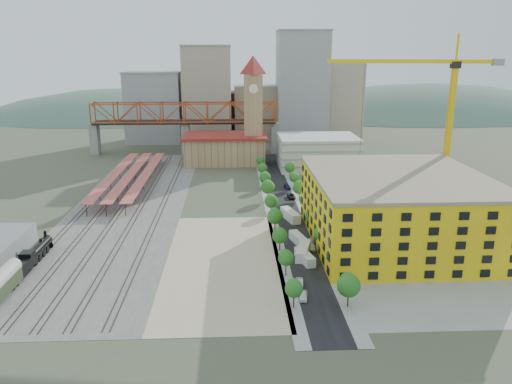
{
  "coord_description": "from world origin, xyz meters",
  "views": [
    {
      "loc": [
        -1.25,
        -144.65,
        49.81
      ],
      "look_at": [
        5.33,
        -4.27,
        10.0
      ],
      "focal_mm": 35.0,
      "sensor_mm": 36.0,
      "label": 1
    }
  ],
  "objects_px": {
    "locomotive": "(33,255)",
    "tower_crane": "(439,106)",
    "clock_tower": "(253,100)",
    "construction_building": "(396,208)",
    "car_0": "(303,296)",
    "site_trailer_c": "(299,239)",
    "site_trailer_a": "(305,257)",
    "site_trailer_d": "(290,215)",
    "site_trailer_b": "(303,251)"
  },
  "relations": [
    {
      "from": "site_trailer_d",
      "to": "car_0",
      "type": "distance_m",
      "value": 50.94
    },
    {
      "from": "car_0",
      "to": "tower_crane",
      "type": "bearing_deg",
      "value": 59.36
    },
    {
      "from": "clock_tower",
      "to": "site_trailer_c",
      "type": "height_order",
      "value": "clock_tower"
    },
    {
      "from": "site_trailer_d",
      "to": "locomotive",
      "type": "bearing_deg",
      "value": -171.67
    },
    {
      "from": "clock_tower",
      "to": "construction_building",
      "type": "relative_size",
      "value": 1.03
    },
    {
      "from": "site_trailer_b",
      "to": "locomotive",
      "type": "bearing_deg",
      "value": -164.04
    },
    {
      "from": "site_trailer_a",
      "to": "construction_building",
      "type": "bearing_deg",
      "value": 11.68
    },
    {
      "from": "site_trailer_a",
      "to": "locomotive",
      "type": "bearing_deg",
      "value": 164.63
    },
    {
      "from": "tower_crane",
      "to": "car_0",
      "type": "bearing_deg",
      "value": -130.55
    },
    {
      "from": "site_trailer_a",
      "to": "site_trailer_c",
      "type": "relative_size",
      "value": 0.99
    },
    {
      "from": "site_trailer_a",
      "to": "clock_tower",
      "type": "bearing_deg",
      "value": 80.55
    },
    {
      "from": "site_trailer_a",
      "to": "site_trailer_b",
      "type": "xyz_separation_m",
      "value": [
        0.0,
        3.2,
        0.18
      ]
    },
    {
      "from": "locomotive",
      "to": "tower_crane",
      "type": "height_order",
      "value": "tower_crane"
    },
    {
      "from": "locomotive",
      "to": "site_trailer_b",
      "type": "distance_m",
      "value": 66.01
    },
    {
      "from": "clock_tower",
      "to": "locomotive",
      "type": "distance_m",
      "value": 127.26
    },
    {
      "from": "locomotive",
      "to": "site_trailer_a",
      "type": "height_order",
      "value": "locomotive"
    },
    {
      "from": "site_trailer_c",
      "to": "car_0",
      "type": "relative_size",
      "value": 2.07
    },
    {
      "from": "construction_building",
      "to": "site_trailer_a",
      "type": "xyz_separation_m",
      "value": [
        -26.0,
        -12.24,
        -8.22
      ]
    },
    {
      "from": "site_trailer_c",
      "to": "site_trailer_b",
      "type": "bearing_deg",
      "value": -103.92
    },
    {
      "from": "locomotive",
      "to": "tower_crane",
      "type": "xyz_separation_m",
      "value": [
        111.7,
        35.63,
        31.73
      ]
    },
    {
      "from": "site_trailer_c",
      "to": "tower_crane",
      "type": "bearing_deg",
      "value": 15.48
    },
    {
      "from": "site_trailer_b",
      "to": "site_trailer_c",
      "type": "height_order",
      "value": "site_trailer_b"
    },
    {
      "from": "site_trailer_a",
      "to": "site_trailer_c",
      "type": "xyz_separation_m",
      "value": [
        0.0,
        12.01,
        0.01
      ]
    },
    {
      "from": "locomotive",
      "to": "car_0",
      "type": "distance_m",
      "value": 66.51
    },
    {
      "from": "site_trailer_b",
      "to": "car_0",
      "type": "bearing_deg",
      "value": -82.61
    },
    {
      "from": "construction_building",
      "to": "site_trailer_a",
      "type": "bearing_deg",
      "value": -154.79
    },
    {
      "from": "construction_building",
      "to": "tower_crane",
      "type": "height_order",
      "value": "tower_crane"
    },
    {
      "from": "clock_tower",
      "to": "car_0",
      "type": "relative_size",
      "value": 12.17
    },
    {
      "from": "tower_crane",
      "to": "car_0",
      "type": "distance_m",
      "value": 81.89
    },
    {
      "from": "tower_crane",
      "to": "site_trailer_b",
      "type": "height_order",
      "value": "tower_crane"
    },
    {
      "from": "site_trailer_c",
      "to": "site_trailer_d",
      "type": "relative_size",
      "value": 0.85
    },
    {
      "from": "site_trailer_a",
      "to": "site_trailer_b",
      "type": "distance_m",
      "value": 3.21
    },
    {
      "from": "tower_crane",
      "to": "site_trailer_c",
      "type": "relative_size",
      "value": 6.21
    },
    {
      "from": "construction_building",
      "to": "site_trailer_d",
      "type": "height_order",
      "value": "construction_building"
    },
    {
      "from": "site_trailer_d",
      "to": "site_trailer_b",
      "type": "bearing_deg",
      "value": -105.79
    },
    {
      "from": "car_0",
      "to": "construction_building",
      "type": "bearing_deg",
      "value": 57.19
    },
    {
      "from": "tower_crane",
      "to": "site_trailer_b",
      "type": "distance_m",
      "value": 65.84
    },
    {
      "from": "construction_building",
      "to": "locomotive",
      "type": "xyz_separation_m",
      "value": [
        -92.0,
        -10.11,
        -7.31
      ]
    },
    {
      "from": "construction_building",
      "to": "locomotive",
      "type": "distance_m",
      "value": 92.84
    },
    {
      "from": "tower_crane",
      "to": "site_trailer_d",
      "type": "xyz_separation_m",
      "value": [
        -45.7,
        -6.07,
        -32.4
      ]
    },
    {
      "from": "clock_tower",
      "to": "car_0",
      "type": "distance_m",
      "value": 134.43
    },
    {
      "from": "tower_crane",
      "to": "site_trailer_c",
      "type": "distance_m",
      "value": 61.77
    },
    {
      "from": "locomotive",
      "to": "car_0",
      "type": "xyz_separation_m",
      "value": [
        63.0,
        -21.29,
        -1.37
      ]
    },
    {
      "from": "clock_tower",
      "to": "site_trailer_a",
      "type": "relative_size",
      "value": 5.96
    },
    {
      "from": "clock_tower",
      "to": "site_trailer_a",
      "type": "height_order",
      "value": "clock_tower"
    },
    {
      "from": "tower_crane",
      "to": "site_trailer_d",
      "type": "distance_m",
      "value": 56.35
    },
    {
      "from": "site_trailer_c",
      "to": "construction_building",
      "type": "bearing_deg",
      "value": -13.4
    },
    {
      "from": "clock_tower",
      "to": "site_trailer_d",
      "type": "height_order",
      "value": "clock_tower"
    },
    {
      "from": "site_trailer_a",
      "to": "car_0",
      "type": "relative_size",
      "value": 2.04
    },
    {
      "from": "clock_tower",
      "to": "tower_crane",
      "type": "xyz_separation_m",
      "value": [
        53.7,
        -74.48,
        5.13
      ]
    }
  ]
}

